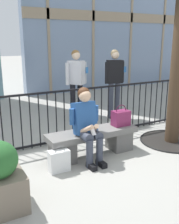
# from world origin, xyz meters

# --- Properties ---
(ground_plane) EXTENTS (60.00, 60.00, 0.00)m
(ground_plane) POSITION_xyz_m (0.00, 0.00, 0.00)
(ground_plane) COLOR #9E9B93
(stone_bench) EXTENTS (1.60, 0.44, 0.45)m
(stone_bench) POSITION_xyz_m (0.00, 0.00, 0.27)
(stone_bench) COLOR slate
(stone_bench) RESTS_ON ground
(seated_person_with_phone) EXTENTS (0.52, 0.66, 1.21)m
(seated_person_with_phone) POSITION_xyz_m (-0.18, -0.13, 0.65)
(seated_person_with_phone) COLOR #383D4C
(seated_person_with_phone) RESTS_ON ground
(handbag_on_bench) EXTENTS (0.31, 0.20, 0.38)m
(handbag_on_bench) POSITION_xyz_m (0.58, -0.01, 0.59)
(handbag_on_bench) COLOR #7A234C
(handbag_on_bench) RESTS_ON stone_bench
(shopping_bag) EXTENTS (0.31, 0.17, 0.43)m
(shopping_bag) POSITION_xyz_m (-0.73, -0.26, 0.17)
(shopping_bag) COLOR white
(shopping_bag) RESTS_ON ground
(bystander_at_railing) EXTENTS (0.55, 0.33, 1.71)m
(bystander_at_railing) POSITION_xyz_m (1.61, 1.71, 1.00)
(bystander_at_railing) COLOR #383D4C
(bystander_at_railing) RESTS_ON ground
(bystander_further_back) EXTENTS (0.55, 0.44, 1.71)m
(bystander_further_back) POSITION_xyz_m (0.70, 2.01, 1.00)
(bystander_further_back) COLOR black
(bystander_further_back) RESTS_ON ground
(plaza_railing) EXTENTS (9.02, 0.04, 1.04)m
(plaza_railing) POSITION_xyz_m (0.00, 0.79, 0.53)
(plaza_railing) COLOR black
(plaza_railing) RESTS_ON ground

